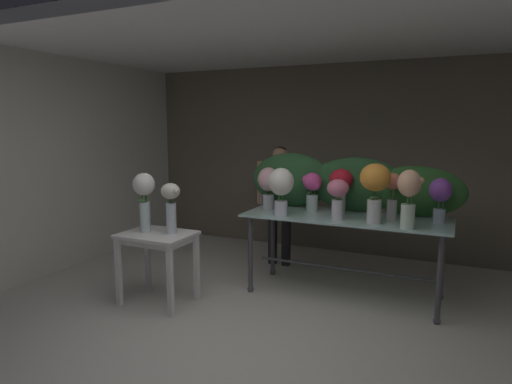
{
  "coord_description": "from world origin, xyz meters",
  "views": [
    {
      "loc": [
        1.56,
        -2.71,
        1.81
      ],
      "look_at": [
        -0.26,
        1.22,
        1.15
      ],
      "focal_mm": 31.05,
      "sensor_mm": 36.0,
      "label": 1
    }
  ],
  "objects_px": {
    "vase_violet_tulips": "(440,195)",
    "vase_cream_lisianthus_tall": "(171,203)",
    "side_table_white": "(157,243)",
    "vase_peach_snapdragons": "(409,194)",
    "vase_coral_lilies": "(393,193)",
    "vase_ivory_hydrangea": "(281,186)",
    "display_table_glass": "(345,229)",
    "vase_crimson_ranunculus": "(341,184)",
    "vase_sunset_dahlias": "(375,185)",
    "vase_fuchsia_roses": "(312,188)",
    "vase_rosy_peonies": "(338,195)",
    "vase_blush_carnations": "(268,184)",
    "vase_white_roses_tall": "(144,195)",
    "florist": "(279,193)"
  },
  "relations": [
    {
      "from": "vase_peach_snapdragons",
      "to": "vase_cream_lisianthus_tall",
      "type": "relative_size",
      "value": 1.07
    },
    {
      "from": "vase_sunset_dahlias",
      "to": "vase_violet_tulips",
      "type": "bearing_deg",
      "value": 24.91
    },
    {
      "from": "vase_sunset_dahlias",
      "to": "vase_peach_snapdragons",
      "type": "bearing_deg",
      "value": -17.13
    },
    {
      "from": "vase_blush_carnations",
      "to": "vase_ivory_hydrangea",
      "type": "bearing_deg",
      "value": -48.13
    },
    {
      "from": "vase_blush_carnations",
      "to": "vase_cream_lisianthus_tall",
      "type": "distance_m",
      "value": 1.16
    },
    {
      "from": "side_table_white",
      "to": "vase_peach_snapdragons",
      "type": "relative_size",
      "value": 1.35
    },
    {
      "from": "display_table_glass",
      "to": "vase_ivory_hydrangea",
      "type": "distance_m",
      "value": 0.81
    },
    {
      "from": "vase_crimson_ranunculus",
      "to": "vase_violet_tulips",
      "type": "bearing_deg",
      "value": -2.73
    },
    {
      "from": "vase_blush_carnations",
      "to": "vase_violet_tulips",
      "type": "distance_m",
      "value": 1.79
    },
    {
      "from": "display_table_glass",
      "to": "vase_blush_carnations",
      "type": "xyz_separation_m",
      "value": [
        -0.89,
        0.03,
        0.42
      ]
    },
    {
      "from": "vase_coral_lilies",
      "to": "vase_ivory_hydrangea",
      "type": "height_order",
      "value": "vase_ivory_hydrangea"
    },
    {
      "from": "vase_ivory_hydrangea",
      "to": "vase_violet_tulips",
      "type": "bearing_deg",
      "value": 11.35
    },
    {
      "from": "vase_rosy_peonies",
      "to": "vase_violet_tulips",
      "type": "height_order",
      "value": "vase_violet_tulips"
    },
    {
      "from": "side_table_white",
      "to": "vase_ivory_hydrangea",
      "type": "bearing_deg",
      "value": 33.72
    },
    {
      "from": "display_table_glass",
      "to": "vase_blush_carnations",
      "type": "bearing_deg",
      "value": 177.78
    },
    {
      "from": "vase_crimson_ranunculus",
      "to": "vase_ivory_hydrangea",
      "type": "distance_m",
      "value": 0.65
    },
    {
      "from": "side_table_white",
      "to": "vase_white_roses_tall",
      "type": "relative_size",
      "value": 1.21
    },
    {
      "from": "vase_coral_lilies",
      "to": "vase_blush_carnations",
      "type": "relative_size",
      "value": 0.99
    },
    {
      "from": "side_table_white",
      "to": "display_table_glass",
      "type": "bearing_deg",
      "value": 30.01
    },
    {
      "from": "florist",
      "to": "vase_ivory_hydrangea",
      "type": "xyz_separation_m",
      "value": [
        0.4,
        -0.98,
        0.23
      ]
    },
    {
      "from": "vase_fuchsia_roses",
      "to": "vase_crimson_ranunculus",
      "type": "bearing_deg",
      "value": -2.61
    },
    {
      "from": "display_table_glass",
      "to": "vase_crimson_ranunculus",
      "type": "relative_size",
      "value": 4.34
    },
    {
      "from": "vase_ivory_hydrangea",
      "to": "vase_cream_lisianthus_tall",
      "type": "distance_m",
      "value": 1.13
    },
    {
      "from": "vase_blush_carnations",
      "to": "vase_sunset_dahlias",
      "type": "height_order",
      "value": "vase_sunset_dahlias"
    },
    {
      "from": "display_table_glass",
      "to": "vase_sunset_dahlias",
      "type": "bearing_deg",
      "value": -33.92
    },
    {
      "from": "vase_fuchsia_roses",
      "to": "vase_rosy_peonies",
      "type": "bearing_deg",
      "value": -39.65
    },
    {
      "from": "display_table_glass",
      "to": "vase_sunset_dahlias",
      "type": "distance_m",
      "value": 0.65
    },
    {
      "from": "vase_peach_snapdragons",
      "to": "display_table_glass",
      "type": "bearing_deg",
      "value": 153.7
    },
    {
      "from": "vase_rosy_peonies",
      "to": "vase_peach_snapdragons",
      "type": "xyz_separation_m",
      "value": [
        0.68,
        -0.12,
        0.07
      ]
    },
    {
      "from": "vase_blush_carnations",
      "to": "vase_white_roses_tall",
      "type": "xyz_separation_m",
      "value": [
        -0.93,
        -1.01,
        -0.04
      ]
    },
    {
      "from": "vase_peach_snapdragons",
      "to": "vase_blush_carnations",
      "type": "relative_size",
      "value": 1.16
    },
    {
      "from": "vase_white_roses_tall",
      "to": "vase_ivory_hydrangea",
      "type": "bearing_deg",
      "value": 30.45
    },
    {
      "from": "vase_sunset_dahlias",
      "to": "vase_ivory_hydrangea",
      "type": "height_order",
      "value": "vase_sunset_dahlias"
    },
    {
      "from": "vase_ivory_hydrangea",
      "to": "vase_white_roses_tall",
      "type": "xyz_separation_m",
      "value": [
        -1.2,
        -0.71,
        -0.07
      ]
    },
    {
      "from": "vase_crimson_ranunculus",
      "to": "vase_cream_lisianthus_tall",
      "type": "distance_m",
      "value": 1.78
    },
    {
      "from": "display_table_glass",
      "to": "vase_crimson_ranunculus",
      "type": "distance_m",
      "value": 0.47
    },
    {
      "from": "vase_fuchsia_roses",
      "to": "vase_ivory_hydrangea",
      "type": "relative_size",
      "value": 0.85
    },
    {
      "from": "florist",
      "to": "vase_coral_lilies",
      "type": "bearing_deg",
      "value": -24.74
    },
    {
      "from": "vase_ivory_hydrangea",
      "to": "vase_violet_tulips",
      "type": "xyz_separation_m",
      "value": [
        1.52,
        0.31,
        -0.04
      ]
    },
    {
      "from": "vase_fuchsia_roses",
      "to": "vase_violet_tulips",
      "type": "height_order",
      "value": "vase_violet_tulips"
    },
    {
      "from": "display_table_glass",
      "to": "vase_cream_lisianthus_tall",
      "type": "bearing_deg",
      "value": -149.22
    },
    {
      "from": "vase_coral_lilies",
      "to": "vase_ivory_hydrangea",
      "type": "bearing_deg",
      "value": -164.69
    },
    {
      "from": "vase_peach_snapdragons",
      "to": "vase_coral_lilies",
      "type": "height_order",
      "value": "vase_peach_snapdragons"
    },
    {
      "from": "vase_fuchsia_roses",
      "to": "vase_sunset_dahlias",
      "type": "height_order",
      "value": "vase_sunset_dahlias"
    },
    {
      "from": "side_table_white",
      "to": "vase_fuchsia_roses",
      "type": "distance_m",
      "value": 1.74
    },
    {
      "from": "side_table_white",
      "to": "vase_fuchsia_roses",
      "type": "relative_size",
      "value": 1.72
    },
    {
      "from": "vase_violet_tulips",
      "to": "vase_cream_lisianthus_tall",
      "type": "bearing_deg",
      "value": -158.55
    },
    {
      "from": "vase_fuchsia_roses",
      "to": "vase_ivory_hydrangea",
      "type": "bearing_deg",
      "value": -121.44
    },
    {
      "from": "vase_violet_tulips",
      "to": "vase_crimson_ranunculus",
      "type": "bearing_deg",
      "value": 177.27
    },
    {
      "from": "side_table_white",
      "to": "vase_coral_lilies",
      "type": "distance_m",
      "value": 2.42
    }
  ]
}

